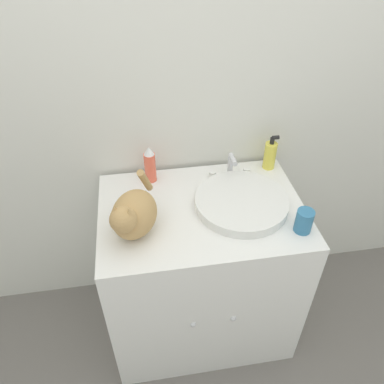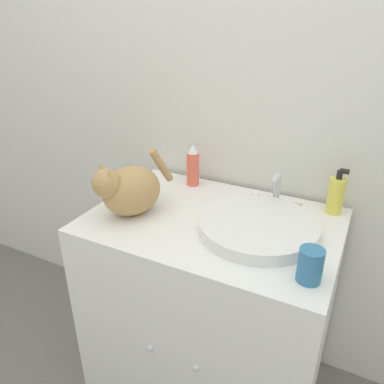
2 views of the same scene
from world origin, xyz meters
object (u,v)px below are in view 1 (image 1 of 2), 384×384
object	(u,v)px
spray_bottle	(150,165)
cup	(304,221)
soap_bottle	(270,155)
cat	(133,214)

from	to	relation	value
spray_bottle	cup	size ratio (longest dim) A/B	1.80
soap_bottle	cup	xyz separation A→B (m)	(-0.00, -0.42, -0.02)
soap_bottle	cat	bearing A→B (deg)	-152.43
spray_bottle	soap_bottle	bearing A→B (deg)	1.16
soap_bottle	spray_bottle	bearing A→B (deg)	-178.84
soap_bottle	spray_bottle	world-z (taller)	spray_bottle
cat	soap_bottle	bearing A→B (deg)	141.51
cat	soap_bottle	distance (m)	0.72
spray_bottle	cup	bearing A→B (deg)	-36.76
spray_bottle	cup	world-z (taller)	spray_bottle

